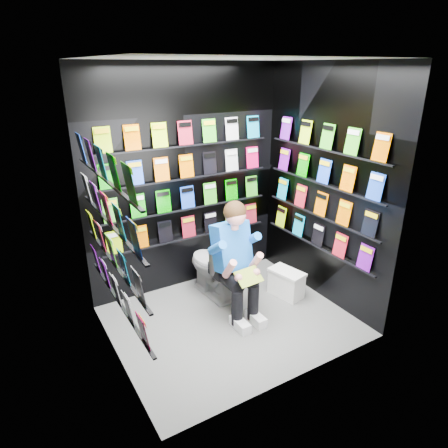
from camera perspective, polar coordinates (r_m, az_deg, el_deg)
floor at (r=4.40m, az=0.93°, el=-13.65°), size 2.40×2.40×0.00m
ceiling at (r=3.59m, az=1.20°, el=22.57°), size 2.40×2.40×0.00m
wall_back at (r=4.64m, az=-5.47°, el=6.03°), size 2.40×0.04×2.60m
wall_front at (r=3.05m, az=10.93°, el=-2.79°), size 2.40×0.04×2.60m
wall_left at (r=3.37m, az=-16.63°, el=-0.96°), size 0.04×2.00×2.60m
wall_right at (r=4.52m, az=14.18°, el=5.02°), size 0.04×2.00×2.60m
comics_back at (r=4.61m, az=-5.31°, el=6.01°), size 2.10×0.06×1.37m
comics_left at (r=3.37m, az=-16.15°, el=-0.78°), size 0.06×1.70×1.37m
comics_right at (r=4.49m, az=13.91°, el=5.03°), size 0.06×1.70×1.37m
toilet at (r=4.68m, az=-1.52°, el=-6.04°), size 0.47×0.78×0.73m
longbox at (r=4.81m, az=8.88°, el=-8.50°), size 0.29×0.43×0.29m
longbox_lid at (r=4.73m, az=8.99°, el=-6.81°), size 0.32×0.45×0.03m
reader at (r=4.21m, az=0.95°, el=-3.27°), size 0.57×0.79×1.40m
held_comic at (r=4.03m, az=3.56°, el=-7.51°), size 0.29×0.18×0.12m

